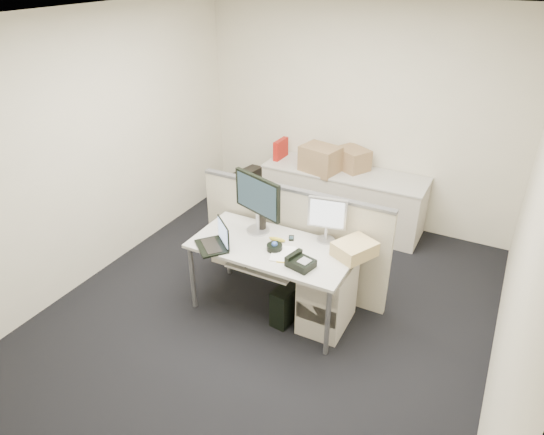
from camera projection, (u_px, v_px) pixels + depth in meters
The scene contains 29 objects.
floor at pixel (272, 309), 4.81m from camera, with size 4.00×4.50×0.01m, color black.
ceiling at pixel (272, 16), 3.52m from camera, with size 4.00×4.50×0.01m, color white.
wall_back at pixel (357, 116), 5.91m from camera, with size 4.00×0.02×2.70m, color #EFE4C8.
wall_front at pixel (64, 353), 2.41m from camera, with size 4.00×0.02×2.70m, color #EFE4C8.
wall_left at pixel (100, 147), 4.98m from camera, with size 0.02×4.50×2.70m, color #EFE4C8.
wall_right at pixel (528, 241), 3.35m from camera, with size 0.02×4.50×2.70m, color #EFE4C8.
desk at pixel (272, 252), 4.49m from camera, with size 1.50×0.75×0.73m.
keyboard_tray at pixel (263, 266), 4.37m from camera, with size 0.62×0.32×0.02m, color #B1AFA7.
drawer_pedestal at pixel (327, 295), 4.47m from camera, with size 0.40×0.55×0.65m, color beige.
cubicle_partition at pixel (293, 240), 4.89m from camera, with size 2.00×0.06×1.10m, color #B2A895.
back_counter at pixel (343, 199), 6.14m from camera, with size 2.00×0.60×0.72m, color beige.
monitor_main at pixel (258, 204), 4.56m from camera, with size 0.58×0.22×0.58m, color black.
monitor_small at pixel (327, 220), 4.44m from camera, with size 0.36×0.18×0.44m, color #B7B7BC.
laptop at pixel (211, 236), 4.38m from camera, with size 0.32×0.24×0.24m, color black.
trackball at pixel (275, 247), 4.39m from camera, with size 0.14×0.14×0.06m, color black.
desk_phone at pixel (301, 263), 4.15m from camera, with size 0.22×0.18×0.07m, color black.
paper_stack at pixel (283, 254), 4.34m from camera, with size 0.21×0.26×0.01m, color white.
sticky_pad at pixel (281, 260), 4.25m from camera, with size 0.07×0.07×0.01m, color yellow.
travel_mug at pixel (262, 221), 4.68m from camera, with size 0.09×0.09×0.19m, color black.
banana at pixel (277, 239), 4.53m from camera, with size 0.17×0.04×0.04m, color gold.
cellphone at pixel (291, 238), 4.57m from camera, with size 0.05×0.09×0.01m, color black.
manila_folders at pixel (355, 249), 4.29m from camera, with size 0.27×0.35×0.13m, color tan.
keyboard at pixel (270, 263), 4.37m from camera, with size 0.44×0.16×0.02m, color black.
pc_tower_desk at pixel (288, 302), 4.60m from camera, with size 0.16×0.41×0.38m, color black.
pc_tower_spare_dark at pixel (248, 184), 6.87m from camera, with size 0.19×0.46×0.43m, color black.
pc_tower_spare_silver at pixel (233, 195), 6.56m from camera, with size 0.18×0.46×0.43m, color #B7B7BC.
cardboard_box_left at pixel (320, 160), 5.91m from camera, with size 0.45×0.33×0.33m, color #9A774E.
cardboard_box_right at pixel (352, 160), 5.97m from camera, with size 0.39×0.30×0.28m, color #9A774E.
red_binder at pixel (281, 150), 6.29m from camera, with size 0.07×0.29×0.27m, color #A4160F.
Camera 1 is at (1.75, -3.36, 3.10)m, focal length 32.00 mm.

